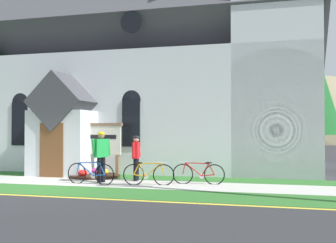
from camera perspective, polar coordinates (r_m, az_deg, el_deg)
ground at (r=17.33m, az=-10.75°, el=-7.21°), size 140.00×140.00×0.00m
sidewalk_slab at (r=14.47m, az=-8.72°, el=-8.39°), size 32.00×2.07×0.01m
grass_verge at (r=12.69m, az=-12.36°, el=-9.40°), size 32.00×1.91×0.01m
church_lawn at (r=16.16m, az=-6.10°, el=-7.65°), size 24.00×1.60×0.01m
curb_paint_stripe at (r=11.73m, az=-14.86°, el=-10.07°), size 28.00×0.16×0.01m
church_building at (r=20.68m, az=0.28°, el=7.00°), size 15.32×10.48×13.57m
church_sign at (r=16.58m, az=-9.34°, el=-2.69°), size 1.85×0.16×2.10m
flower_bed at (r=16.20m, az=-10.10°, el=-7.33°), size 1.92×1.92×0.34m
bicycle_orange at (r=14.16m, az=-10.66°, el=-7.05°), size 1.78×0.23×0.82m
bicycle_white at (r=13.72m, az=-2.74°, el=-7.27°), size 1.71×0.28×0.78m
bicycle_blue at (r=13.97m, az=4.28°, el=-7.18°), size 1.76×0.19×0.77m
cyclist_in_white_jersey at (r=14.82m, az=-4.43°, el=-4.59°), size 0.28×0.73×1.62m
cyclist_in_red_jersey at (r=14.51m, az=-9.23°, el=-4.22°), size 0.46×0.65×1.77m
roadside_conifer at (r=19.43m, az=18.67°, el=5.96°), size 2.95×2.95×6.84m
distant_hill at (r=77.96m, az=5.15°, el=-2.54°), size 86.65×54.59×25.27m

